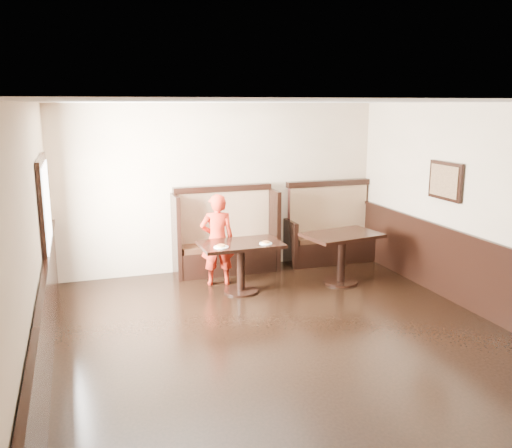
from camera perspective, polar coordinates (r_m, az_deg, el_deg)
name	(u,v)px	position (r m, az deg, el deg)	size (l,w,h in m)	color
ground	(303,353)	(6.37, 4.92, -13.38)	(7.00, 7.00, 0.00)	black
room_shell	(270,292)	(6.25, 1.48, -7.20)	(7.00, 7.00, 7.00)	#C8B191
booth_main	(225,241)	(9.13, -3.24, -1.78)	(1.75, 0.72, 1.45)	black
booth_neighbor	(330,235)	(9.82, 7.81, -1.14)	(1.65, 0.72, 1.45)	black
table_main	(241,254)	(8.08, -1.62, -3.21)	(1.21, 0.76, 0.77)	black
table_neighbor	(342,246)	(8.60, 9.02, -2.31)	(1.27, 0.95, 0.80)	black
child	(217,240)	(8.42, -4.10, -1.67)	(0.53, 0.34, 1.44)	red
pizza_plate_left	(221,246)	(7.78, -3.70, -2.37)	(0.22, 0.22, 0.04)	white
pizza_plate_right	(266,243)	(7.97, 1.03, -2.00)	(0.19, 0.19, 0.04)	white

